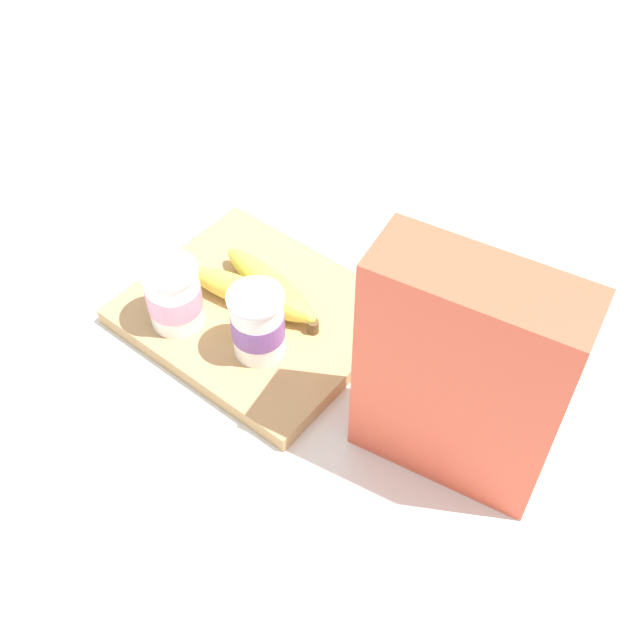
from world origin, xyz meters
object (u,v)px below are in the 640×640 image
Objects in this scene: yogurt_cup_front at (258,324)px; banana_bunch at (258,290)px; cereal_box at (462,377)px; cutting_board at (257,314)px; spoon at (186,235)px; yogurt_cup_back at (174,295)px.

yogurt_cup_front is 0.08m from banana_bunch.
yogurt_cup_front is at bearing 176.91° from cereal_box.
cereal_box is (-0.29, 0.02, 0.13)m from cutting_board.
cereal_box is at bearing -173.16° from yogurt_cup_front.
cereal_box reaches higher than spoon.
banana_bunch reaches higher than spoon.
banana_bunch is at bearing 164.65° from cereal_box.
cutting_board is 3.51× the size of yogurt_cup_back.
yogurt_cup_back is 0.18m from spoon.
banana_bunch is at bearing 166.69° from spoon.
yogurt_cup_back reaches higher than banana_bunch.
yogurt_cup_back is 0.46× the size of banana_bunch.
yogurt_cup_back is (0.35, 0.06, -0.07)m from cereal_box.
banana_bunch is 0.18m from spoon.
yogurt_cup_back is at bearing 56.03° from banana_bunch.
banana_bunch is (0.29, -0.03, -0.10)m from cereal_box.
cutting_board is at bearing 113.97° from banana_bunch.
banana_bunch reaches higher than cutting_board.
yogurt_cup_back is at bearing 49.49° from cutting_board.
spoon is at bearing -13.31° from banana_bunch.
yogurt_cup_front reaches higher than banana_bunch.
cereal_box is at bearing 174.58° from banana_bunch.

